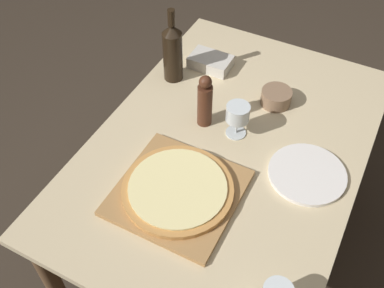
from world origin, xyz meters
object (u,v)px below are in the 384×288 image
Objects in this scene: pepper_mill at (205,102)px; small_bowl at (276,97)px; wine_glass at (238,114)px; pizza at (178,189)px; wine_bottle at (173,52)px.

small_bowl is (0.20, 0.22, -0.07)m from pepper_mill.
pepper_mill is 0.13m from wine_glass.
wine_glass is 0.24m from small_bowl.
wine_bottle reaches higher than pizza.
pepper_mill is at bearing -131.86° from small_bowl.
pepper_mill is at bearing 101.82° from pizza.
wine_bottle reaches higher than small_bowl.
wine_bottle is at bearing 154.03° from wine_glass.
small_bowl is (0.42, 0.05, -0.10)m from wine_bottle.
pizza is at bearing -59.70° from wine_bottle.
wine_glass is at bearing -107.90° from small_bowl.
small_bowl is at bearing 72.10° from wine_glass.
wine_bottle is at bearing -173.84° from small_bowl.
wine_glass reaches higher than small_bowl.
wine_glass is at bearing 80.31° from pizza.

